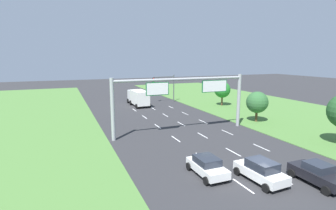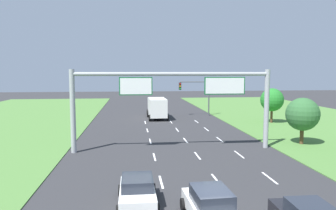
{
  "view_description": "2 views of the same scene",
  "coord_description": "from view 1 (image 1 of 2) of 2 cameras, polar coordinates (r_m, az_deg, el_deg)",
  "views": [
    {
      "loc": [
        -13.46,
        -14.2,
        9.17
      ],
      "look_at": [
        -1.14,
        15.84,
        3.25
      ],
      "focal_mm": 28.0,
      "sensor_mm": 36.0,
      "label": 1
    },
    {
      "loc": [
        -3.49,
        -13.58,
        6.79
      ],
      "look_at": [
        -0.23,
        15.91,
        3.77
      ],
      "focal_mm": 35.0,
      "sensor_mm": 36.0,
      "label": 2
    }
  ],
  "objects": [
    {
      "name": "box_truck",
      "position": [
        50.66,
        -6.52,
        1.72
      ],
      "size": [
        2.76,
        7.64,
        2.97
      ],
      "rotation": [
        0.0,
        0.0,
        0.01
      ],
      "color": "silver",
      "rests_on": "ground_plane"
    },
    {
      "name": "car_near_red",
      "position": [
        22.68,
        29.8,
        -12.81
      ],
      "size": [
        2.14,
        4.02,
        1.58
      ],
      "rotation": [
        0.0,
        0.0,
        -0.01
      ],
      "color": "black",
      "rests_on": "ground_plane"
    },
    {
      "name": "ground_plane",
      "position": [
        21.61,
        19.82,
        -15.43
      ],
      "size": [
        200.0,
        200.0,
        0.0
      ],
      "primitive_type": "plane",
      "color": "#2D2D30"
    },
    {
      "name": "lane_dashes_inner_left",
      "position": [
        25.08,
        7.4,
        -11.19
      ],
      "size": [
        0.14,
        50.4,
        0.01
      ],
      "color": "white",
      "rests_on": "ground_plane"
    },
    {
      "name": "grass_verge_right",
      "position": [
        43.09,
        31.85,
        -3.49
      ],
      "size": [
        24.0,
        120.0,
        0.06
      ],
      "primitive_type": "cube",
      "color": "#4C7A38",
      "rests_on": "ground_plane"
    },
    {
      "name": "roadside_tree_far",
      "position": [
        50.96,
        11.74,
        3.26
      ],
      "size": [
        3.05,
        3.05,
        4.62
      ],
      "color": "#513823",
      "rests_on": "ground_plane"
    },
    {
      "name": "lane_dashes_inner_right",
      "position": [
        26.9,
        13.99,
        -9.91
      ],
      "size": [
        0.14,
        50.4,
        0.01
      ],
      "color": "white",
      "rests_on": "ground_plane"
    },
    {
      "name": "car_lead_silver",
      "position": [
        21.35,
        19.54,
        -13.3
      ],
      "size": [
        2.24,
        4.19,
        1.63
      ],
      "rotation": [
        0.0,
        0.0,
        0.05
      ],
      "color": "white",
      "rests_on": "ground_plane"
    },
    {
      "name": "lane_dashes_slip",
      "position": [
        29.02,
        19.65,
        -8.7
      ],
      "size": [
        0.14,
        50.4,
        0.01
      ],
      "color": "white",
      "rests_on": "ground_plane"
    },
    {
      "name": "sign_gantry",
      "position": [
        31.79,
        3.48,
        2.59
      ],
      "size": [
        17.24,
        0.44,
        7.0
      ],
      "color": "#9EA0A5",
      "rests_on": "ground_plane"
    },
    {
      "name": "roadside_tree_mid",
      "position": [
        39.39,
        18.83,
        0.55
      ],
      "size": [
        3.07,
        3.07,
        4.4
      ],
      "color": "#513823",
      "rests_on": "ground_plane"
    },
    {
      "name": "traffic_light_mast",
      "position": [
        53.96,
        -0.63,
        4.7
      ],
      "size": [
        4.76,
        0.49,
        5.6
      ],
      "color": "#47494F",
      "rests_on": "ground_plane"
    },
    {
      "name": "car_mid_lane",
      "position": [
        21.34,
        8.49,
        -12.97
      ],
      "size": [
        2.03,
        3.91,
        1.48
      ],
      "rotation": [
        0.0,
        0.0,
        0.0
      ],
      "color": "white",
      "rests_on": "ground_plane"
    }
  ]
}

